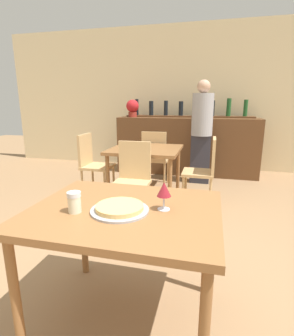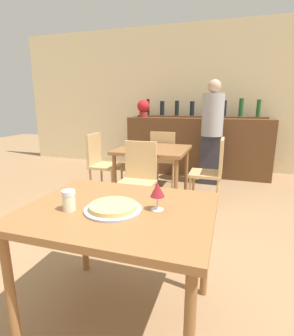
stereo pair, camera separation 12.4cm
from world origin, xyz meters
name	(u,v)px [view 1 (the left image)]	position (x,y,z in m)	size (l,w,h in m)	color
ground_plane	(127,318)	(0.00, 0.00, 0.00)	(16.00, 16.00, 0.00)	#93704C
wall_back	(191,99)	(0.00, 4.17, 1.40)	(8.00, 0.05, 2.80)	beige
dining_table_near	(125,221)	(0.00, 0.00, 0.67)	(1.06, 0.86, 0.75)	brown
dining_table_far	(146,154)	(-0.40, 2.06, 0.65)	(0.92, 0.89, 0.73)	brown
bar_counter	(187,146)	(0.00, 3.66, 0.53)	(2.60, 0.56, 1.05)	brown
bar_back_shelf	(189,112)	(0.02, 3.80, 1.14)	(2.39, 0.24, 0.35)	brown
chair_far_side_front	(132,176)	(-0.40, 1.44, 0.51)	(0.40, 0.40, 0.90)	tan
chair_far_side_back	(155,155)	(-0.40, 2.67, 0.51)	(0.40, 0.40, 0.90)	tan
chair_far_side_left	(92,161)	(-1.19, 2.06, 0.51)	(0.40, 0.40, 0.90)	tan
chair_far_side_right	(205,167)	(0.39, 2.06, 0.51)	(0.40, 0.40, 0.90)	tan
pizza_tray	(120,208)	(-0.01, -0.05, 0.76)	(0.32, 0.32, 0.04)	#A3A3A8
cheese_shaker	(74,202)	(-0.24, -0.12, 0.80)	(0.07, 0.07, 0.11)	beige
person_standing	(202,129)	(0.29, 3.08, 0.91)	(0.34, 0.34, 1.68)	#2D2D38
wine_glass	(164,190)	(0.22, 0.03, 0.86)	(0.08, 0.08, 0.16)	silver
potted_plant	(133,107)	(-1.05, 3.61, 1.24)	(0.24, 0.24, 0.33)	maroon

